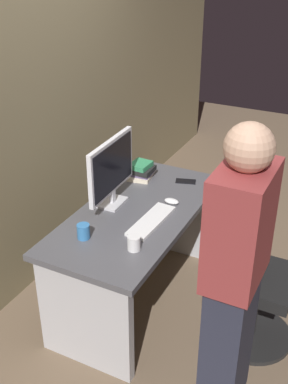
# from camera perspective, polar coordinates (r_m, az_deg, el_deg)

# --- Properties ---
(ground_plane) EXTENTS (9.00, 9.00, 0.00)m
(ground_plane) POSITION_cam_1_polar(r_m,az_deg,el_deg) (3.56, -0.73, -12.28)
(ground_plane) COLOR brown
(wall_back) EXTENTS (6.40, 0.10, 3.00)m
(wall_back) POSITION_cam_1_polar(r_m,az_deg,el_deg) (3.29, -14.32, 13.06)
(wall_back) COLOR #8C7F5B
(wall_back) RESTS_ON ground
(desk) EXTENTS (1.45, 0.70, 0.72)m
(desk) POSITION_cam_1_polar(r_m,az_deg,el_deg) (3.26, -0.79, -5.56)
(desk) COLOR #4C4C51
(desk) RESTS_ON ground
(office_chair) EXTENTS (0.52, 0.52, 0.94)m
(office_chair) POSITION_cam_1_polar(r_m,az_deg,el_deg) (3.09, 12.32, -10.14)
(office_chair) COLOR black
(office_chair) RESTS_ON ground
(person_at_desk) EXTENTS (0.40, 0.24, 1.64)m
(person_at_desk) POSITION_cam_1_polar(r_m,az_deg,el_deg) (2.41, 10.66, -10.04)
(person_at_desk) COLOR #262838
(person_at_desk) RESTS_ON ground
(monitor) EXTENTS (0.54, 0.15, 0.46)m
(monitor) POSITION_cam_1_polar(r_m,az_deg,el_deg) (3.11, -3.85, 2.74)
(monitor) COLOR silver
(monitor) RESTS_ON desk
(keyboard) EXTENTS (0.44, 0.15, 0.02)m
(keyboard) POSITION_cam_1_polar(r_m,az_deg,el_deg) (3.01, 0.86, -3.42)
(keyboard) COLOR white
(keyboard) RESTS_ON desk
(mouse) EXTENTS (0.06, 0.10, 0.03)m
(mouse) POSITION_cam_1_polar(r_m,az_deg,el_deg) (3.22, 3.27, -1.09)
(mouse) COLOR white
(mouse) RESTS_ON desk
(cup_near_keyboard) EXTENTS (0.08, 0.08, 0.09)m
(cup_near_keyboard) POSITION_cam_1_polar(r_m,az_deg,el_deg) (2.75, -1.20, -6.05)
(cup_near_keyboard) COLOR silver
(cup_near_keyboard) RESTS_ON desk
(cup_by_monitor) EXTENTS (0.08, 0.08, 0.09)m
(cup_by_monitor) POSITION_cam_1_polar(r_m,az_deg,el_deg) (2.87, -7.17, -4.65)
(cup_by_monitor) COLOR #3372B2
(cup_by_monitor) RESTS_ON desk
(book_stack) EXTENTS (0.23, 0.19, 0.12)m
(book_stack) POSITION_cam_1_polar(r_m,az_deg,el_deg) (3.54, -0.28, 2.53)
(book_stack) COLOR beige
(book_stack) RESTS_ON desk
(cell_phone) EXTENTS (0.11, 0.16, 0.01)m
(cell_phone) POSITION_cam_1_polar(r_m,az_deg,el_deg) (3.51, 4.95, 1.27)
(cell_phone) COLOR black
(cell_phone) RESTS_ON desk
(handbag) EXTENTS (0.34, 0.14, 0.38)m
(handbag) POSITION_cam_1_polar(r_m,az_deg,el_deg) (3.75, 11.85, -7.91)
(handbag) COLOR brown
(handbag) RESTS_ON ground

